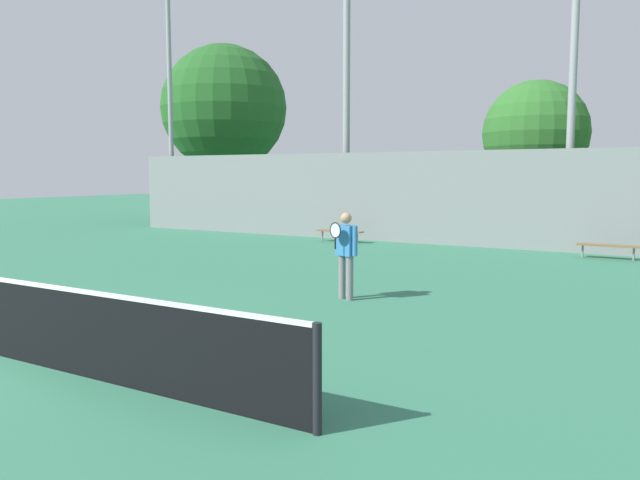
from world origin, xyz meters
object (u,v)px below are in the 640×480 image
(bench_courtside_far, at_px, (340,232))
(light_pole_near_left, at_px, (170,78))
(light_pole_center_back, at_px, (347,73))
(bench_courtside_near, at_px, (608,246))
(tree_green_broad, at_px, (536,134))
(light_pole_far_right, at_px, (573,79))
(tennis_player, at_px, (346,250))
(tree_dark_dense, at_px, (224,108))

(bench_courtside_far, height_order, light_pole_near_left, light_pole_near_left)
(light_pole_center_back, bearing_deg, bench_courtside_near, -11.00)
(bench_courtside_near, distance_m, tree_green_broad, 8.24)
(bench_courtside_near, relative_size, light_pole_center_back, 0.15)
(bench_courtside_near, xyz_separation_m, bench_courtside_far, (-8.88, -0.00, 0.00))
(tree_green_broad, bearing_deg, light_pole_far_right, -66.21)
(light_pole_near_left, distance_m, tree_green_broad, 15.93)
(bench_courtside_far, xyz_separation_m, light_pole_far_right, (7.45, 1.80, 5.07))
(tennis_player, bearing_deg, light_pole_near_left, 163.75)
(light_pole_far_right, bearing_deg, light_pole_near_left, -178.48)
(tennis_player, xyz_separation_m, tree_dark_dense, (-15.69, 15.48, 4.92))
(bench_courtside_far, xyz_separation_m, light_pole_center_back, (-0.76, 1.87, 5.93))
(tree_green_broad, bearing_deg, bench_courtside_near, -61.63)
(tree_green_broad, height_order, tree_dark_dense, tree_dark_dense)
(bench_courtside_far, relative_size, tree_green_broad, 0.29)
(bench_courtside_far, relative_size, light_pole_center_back, 0.16)
(light_pole_near_left, relative_size, light_pole_center_back, 0.98)
(tennis_player, distance_m, light_pole_near_left, 18.79)
(bench_courtside_far, xyz_separation_m, light_pole_near_left, (-9.47, 1.35, 6.33))
(bench_courtside_far, relative_size, tree_dark_dense, 0.20)
(bench_courtside_far, bearing_deg, tree_green_broad, 50.33)
(tennis_player, relative_size, bench_courtside_far, 0.95)
(bench_courtside_far, height_order, tree_dark_dense, tree_dark_dense)
(tree_dark_dense, bearing_deg, light_pole_far_right, -14.52)
(light_pole_near_left, bearing_deg, bench_courtside_near, -4.22)
(bench_courtside_near, relative_size, light_pole_far_right, 0.18)
(tennis_player, bearing_deg, tree_green_broad, 108.17)
(bench_courtside_near, height_order, bench_courtside_far, same)
(tennis_player, distance_m, light_pole_far_right, 11.92)
(bench_courtside_far, xyz_separation_m, tree_dark_dense, (-10.57, 6.47, 5.53))
(light_pole_far_right, bearing_deg, tree_green_broad, 113.79)
(light_pole_near_left, bearing_deg, bench_courtside_far, -8.13)
(tennis_player, relative_size, light_pole_center_back, 0.15)
(bench_courtside_far, distance_m, tree_green_broad, 9.20)
(bench_courtside_near, distance_m, light_pole_far_right, 5.57)
(bench_courtside_near, height_order, light_pole_center_back, light_pole_center_back)
(light_pole_center_back, bearing_deg, tree_dark_dense, 154.90)
(tennis_player, distance_m, tree_green_broad, 15.80)
(bench_courtside_near, bearing_deg, bench_courtside_far, -180.00)
(bench_courtside_far, distance_m, light_pole_near_left, 11.47)
(tree_green_broad, relative_size, tree_dark_dense, 0.67)
(light_pole_near_left, relative_size, tree_green_broad, 1.78)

